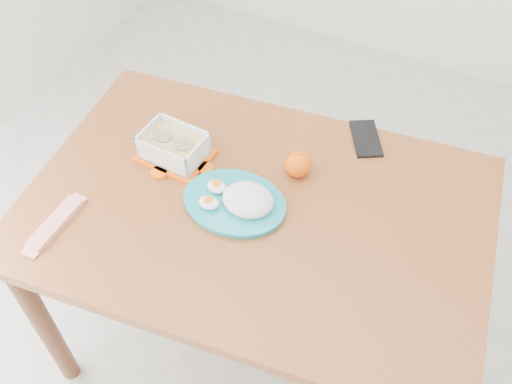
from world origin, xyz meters
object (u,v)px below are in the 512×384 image
at_px(dining_table, 256,227).
at_px(rice_plate, 239,200).
at_px(smartphone, 366,138).
at_px(orange_fruit, 298,164).
at_px(food_container, 174,147).

bearing_deg(dining_table, rice_plate, -162.13).
relative_size(rice_plate, smartphone, 1.91).
bearing_deg(smartphone, dining_table, -144.87).
bearing_deg(orange_fruit, smartphone, 59.75).
xyz_separation_m(rice_plate, smartphone, (0.22, 0.40, -0.02)).
bearing_deg(food_container, orange_fruit, 19.08).
bearing_deg(food_container, rice_plate, -14.96).
bearing_deg(rice_plate, smartphone, 58.02).
relative_size(dining_table, orange_fruit, 17.67).
bearing_deg(smartphone, rice_plate, -148.65).
distance_m(food_container, rice_plate, 0.27).
height_order(food_container, rice_plate, food_container).
height_order(dining_table, rice_plate, rice_plate).
xyz_separation_m(dining_table, food_container, (-0.30, 0.06, 0.14)).
distance_m(dining_table, smartphone, 0.43).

